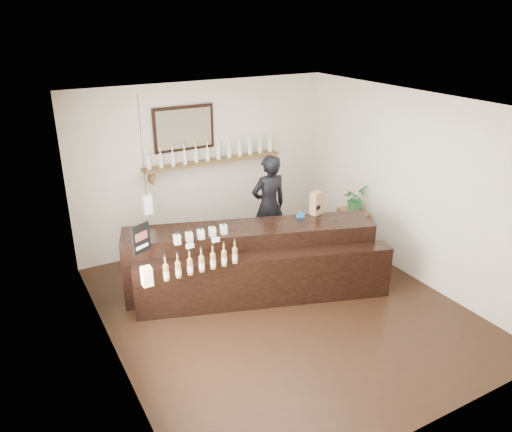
{
  "coord_description": "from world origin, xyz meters",
  "views": [
    {
      "loc": [
        -3.18,
        -4.99,
        3.82
      ],
      "look_at": [
        -0.01,
        0.7,
        1.13
      ],
      "focal_mm": 35.0,
      "sensor_mm": 36.0,
      "label": 1
    }
  ],
  "objects": [
    {
      "name": "promo_sign",
      "position": [
        -1.68,
        0.65,
        1.19
      ],
      "size": [
        0.26,
        0.14,
        0.38
      ],
      "color": "black",
      "rests_on": "counter"
    },
    {
      "name": "side_cabinet",
      "position": [
        2.0,
        0.96,
        0.36
      ],
      "size": [
        0.44,
        0.55,
        0.73
      ],
      "color": "brown",
      "rests_on": "ground"
    },
    {
      "name": "paper_bag",
      "position": [
        0.97,
        0.63,
        1.17
      ],
      "size": [
        0.19,
        0.16,
        0.35
      ],
      "color": "#9A704A",
      "rests_on": "counter"
    },
    {
      "name": "ground",
      "position": [
        0.0,
        0.0,
        0.0
      ],
      "size": [
        5.0,
        5.0,
        0.0
      ],
      "primitive_type": "plane",
      "color": "black",
      "rests_on": "ground"
    },
    {
      "name": "shopkeeper",
      "position": [
        0.7,
        1.55,
        0.97
      ],
      "size": [
        0.71,
        0.47,
        1.95
      ],
      "primitive_type": "imported",
      "rotation": [
        0.0,
        0.0,
        3.13
      ],
      "color": "black",
      "rests_on": "ground"
    },
    {
      "name": "room_shell",
      "position": [
        0.0,
        0.0,
        1.7
      ],
      "size": [
        5.0,
        5.0,
        5.0
      ],
      "color": "beige",
      "rests_on": "ground"
    },
    {
      "name": "back_wall_decor",
      "position": [
        -0.15,
        2.37,
        1.76
      ],
      "size": [
        2.66,
        0.96,
        1.69
      ],
      "color": "brown",
      "rests_on": "ground"
    },
    {
      "name": "tape_dispenser",
      "position": [
        0.7,
        0.62,
        1.03
      ],
      "size": [
        0.12,
        0.06,
        0.1
      ],
      "color": "#185FAA",
      "rests_on": "counter"
    },
    {
      "name": "potted_plant",
      "position": [
        2.0,
        0.96,
        0.95
      ],
      "size": [
        0.5,
        0.48,
        0.43
      ],
      "primitive_type": "imported",
      "rotation": [
        0.0,
        0.0,
        0.51
      ],
      "color": "#2C6E35",
      "rests_on": "side_cabinet"
    },
    {
      "name": "counter",
      "position": [
        -0.13,
        0.57,
        0.47
      ],
      "size": [
        3.57,
        2.06,
        1.16
      ],
      "color": "black",
      "rests_on": "ground"
    }
  ]
}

